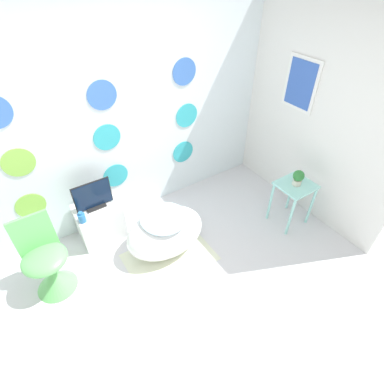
# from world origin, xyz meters

# --- Properties ---
(ground_plane) EXTENTS (12.00, 12.00, 0.00)m
(ground_plane) POSITION_xyz_m (0.00, 0.00, 0.00)
(ground_plane) COLOR silver
(wall_back_dotted) EXTENTS (5.15, 0.05, 2.60)m
(wall_back_dotted) POSITION_xyz_m (-0.00, 1.73, 1.30)
(wall_back_dotted) COLOR white
(wall_back_dotted) RESTS_ON ground_plane
(wall_right) EXTENTS (0.06, 2.71, 2.60)m
(wall_right) POSITION_xyz_m (2.09, 0.86, 1.30)
(wall_right) COLOR silver
(wall_right) RESTS_ON ground_plane
(rug) EXTENTS (0.97, 0.69, 0.01)m
(rug) POSITION_xyz_m (0.12, 0.73, 0.00)
(rug) COLOR silver
(rug) RESTS_ON ground_plane
(bathtub) EXTENTS (0.92, 0.63, 0.50)m
(bathtub) POSITION_xyz_m (0.17, 0.89, 0.25)
(bathtub) COLOR white
(bathtub) RESTS_ON ground_plane
(chair) EXTENTS (0.43, 0.43, 0.88)m
(chair) POSITION_xyz_m (-1.05, 1.06, 0.29)
(chair) COLOR #66C166
(chair) RESTS_ON ground_plane
(tv_cabinet) EXTENTS (0.50, 0.40, 0.47)m
(tv_cabinet) POSITION_xyz_m (-0.39, 1.48, 0.23)
(tv_cabinet) COLOR silver
(tv_cabinet) RESTS_ON ground_plane
(tv) EXTENTS (0.42, 0.12, 0.35)m
(tv) POSITION_xyz_m (-0.39, 1.48, 0.62)
(tv) COLOR black
(tv) RESTS_ON tv_cabinet
(vase) EXTENTS (0.08, 0.08, 0.13)m
(vase) POSITION_xyz_m (-0.58, 1.34, 0.52)
(vase) COLOR #2D72B7
(vase) RESTS_ON tv_cabinet
(side_table) EXTENTS (0.42, 0.38, 0.60)m
(side_table) POSITION_xyz_m (1.70, 0.41, 0.47)
(side_table) COLOR #99E0D8
(side_table) RESTS_ON ground_plane
(potted_plant_left) EXTENTS (0.13, 0.13, 0.19)m
(potted_plant_left) POSITION_xyz_m (1.70, 0.41, 0.70)
(potted_plant_left) COLOR beige
(potted_plant_left) RESTS_ON side_table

